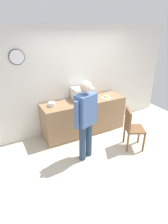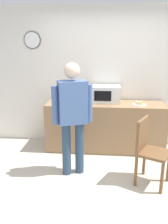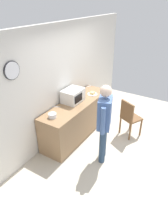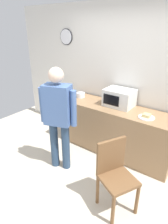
% 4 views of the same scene
% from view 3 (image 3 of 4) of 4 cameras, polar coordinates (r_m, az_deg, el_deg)
% --- Properties ---
extents(ground_plane, '(6.00, 6.00, 0.00)m').
position_cam_3_polar(ground_plane, '(4.79, 10.85, -10.13)').
color(ground_plane, beige).
extents(back_wall, '(5.40, 0.13, 2.60)m').
position_cam_3_polar(back_wall, '(4.78, -5.79, 8.45)').
color(back_wall, silver).
rests_on(back_wall, ground_plane).
extents(kitchen_counter, '(2.14, 0.62, 0.88)m').
position_cam_3_polar(kitchen_counter, '(4.94, -2.04, -1.86)').
color(kitchen_counter, '#93704C').
rests_on(kitchen_counter, ground_plane).
extents(microwave, '(0.50, 0.39, 0.30)m').
position_cam_3_polar(microwave, '(4.71, -3.13, 4.65)').
color(microwave, silver).
rests_on(microwave, kitchen_counter).
extents(sandwich_plate, '(0.25, 0.25, 0.07)m').
position_cam_3_polar(sandwich_plate, '(5.12, 2.39, 5.20)').
color(sandwich_plate, white).
rests_on(sandwich_plate, kitchen_counter).
extents(salad_bowl, '(0.17, 0.17, 0.09)m').
position_cam_3_polar(salad_bowl, '(4.16, -8.90, -0.96)').
color(salad_bowl, white).
rests_on(salad_bowl, kitchen_counter).
extents(fork_utensil, '(0.10, 0.16, 0.01)m').
position_cam_3_polar(fork_utensil, '(4.56, -7.75, 1.45)').
color(fork_utensil, silver).
rests_on(fork_utensil, kitchen_counter).
extents(spoon_utensil, '(0.16, 0.08, 0.01)m').
position_cam_3_polar(spoon_utensil, '(5.59, 1.27, 7.22)').
color(spoon_utensil, silver).
rests_on(spoon_utensil, kitchen_counter).
extents(person_standing, '(0.56, 0.36, 1.68)m').
position_cam_3_polar(person_standing, '(3.91, 5.73, -2.07)').
color(person_standing, navy).
rests_on(person_standing, ground_plane).
extents(wooden_chair, '(0.54, 0.54, 0.94)m').
position_cam_3_polar(wooden_chair, '(4.96, 12.66, -1.36)').
color(wooden_chair, brown).
rests_on(wooden_chair, ground_plane).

